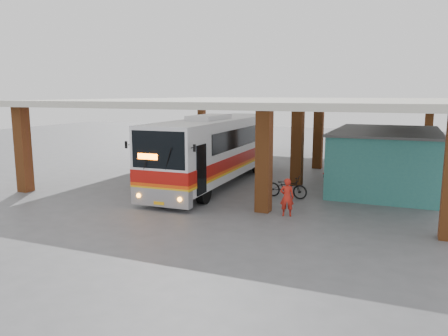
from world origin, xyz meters
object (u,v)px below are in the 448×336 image
pedestrian (287,197)px  red_chair (330,171)px  motorcycle (286,187)px  coach_bus (217,149)px

pedestrian → red_chair: size_ratio=1.84×
motorcycle → red_chair: size_ratio=2.39×
coach_bus → pedestrian: (5.36, -5.07, -1.13)m
pedestrian → coach_bus: bearing=-57.5°
coach_bus → red_chair: bearing=34.0°
coach_bus → red_chair: 7.06m
coach_bus → motorcycle: (4.53, -1.95, -1.38)m
coach_bus → red_chair: (5.60, 4.02, -1.53)m
coach_bus → pedestrian: size_ratio=8.45×
motorcycle → pedestrian: 3.23m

